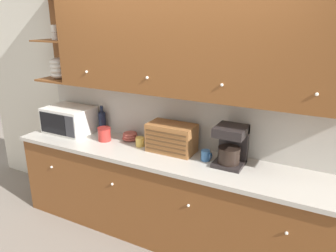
# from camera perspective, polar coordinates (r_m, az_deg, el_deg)

# --- Properties ---
(ground_plane) EXTENTS (24.00, 24.00, 0.00)m
(ground_plane) POSITION_cam_1_polar(r_m,az_deg,el_deg) (3.80, 1.51, -15.82)
(ground_plane) COLOR slate
(wall_back) EXTENTS (5.60, 0.06, 2.60)m
(wall_back) POSITION_cam_1_polar(r_m,az_deg,el_deg) (3.28, 1.94, 3.57)
(wall_back) COLOR beige
(wall_back) RESTS_ON ground_plane
(counter_unit) EXTENTS (3.22, 0.62, 0.90)m
(counter_unit) POSITION_cam_1_polar(r_m,az_deg,el_deg) (3.34, -0.73, -11.97)
(counter_unit) COLOR brown
(counter_unit) RESTS_ON ground_plane
(backsplash_panel) EXTENTS (3.20, 0.01, 0.57)m
(backsplash_panel) POSITION_cam_1_polar(r_m,az_deg,el_deg) (3.28, 1.64, 1.46)
(backsplash_panel) COLOR #B7B2A8
(backsplash_panel) RESTS_ON counter_unit
(upper_cabinets) EXTENTS (3.20, 0.36, 0.90)m
(upper_cabinets) POSITION_cam_1_polar(r_m,az_deg,el_deg) (2.92, 3.29, 13.94)
(upper_cabinets) COLOR brown
(upper_cabinets) RESTS_ON backsplash_panel
(microwave) EXTENTS (0.52, 0.39, 0.29)m
(microwave) POSITION_cam_1_polar(r_m,az_deg,el_deg) (3.84, -16.81, 1.06)
(microwave) COLOR silver
(microwave) RESTS_ON counter_unit
(wine_bottle) EXTENTS (0.08, 0.08, 0.31)m
(wine_bottle) POSITION_cam_1_polar(r_m,az_deg,el_deg) (3.74, -11.38, 0.98)
(wine_bottle) COLOR black
(wine_bottle) RESTS_ON counter_unit
(storage_canister) EXTENTS (0.14, 0.14, 0.14)m
(storage_canister) POSITION_cam_1_polar(r_m,az_deg,el_deg) (3.50, -11.03, -1.39)
(storage_canister) COLOR #B22D28
(storage_canister) RESTS_ON counter_unit
(bowl_stack_on_counter) EXTENTS (0.17, 0.17, 0.09)m
(bowl_stack_on_counter) POSITION_cam_1_polar(r_m,az_deg,el_deg) (3.48, -6.60, -1.75)
(bowl_stack_on_counter) COLOR #9E473D
(bowl_stack_on_counter) RESTS_ON counter_unit
(mug_blue_second) EXTENTS (0.10, 0.09, 0.09)m
(mug_blue_second) POSITION_cam_1_polar(r_m,az_deg,el_deg) (3.31, -4.85, -2.75)
(mug_blue_second) COLOR gold
(mug_blue_second) RESTS_ON counter_unit
(bread_box) EXTENTS (0.46, 0.26, 0.28)m
(bread_box) POSITION_cam_1_polar(r_m,az_deg,el_deg) (3.14, 0.64, -2.07)
(bread_box) COLOR #996033
(bread_box) RESTS_ON counter_unit
(mug) EXTENTS (0.10, 0.08, 0.10)m
(mug) POSITION_cam_1_polar(r_m,az_deg,el_deg) (3.00, 6.60, -5.11)
(mug) COLOR #38669E
(mug) RESTS_ON counter_unit
(coffee_maker) EXTENTS (0.26, 0.27, 0.36)m
(coffee_maker) POSITION_cam_1_polar(r_m,az_deg,el_deg) (2.92, 10.91, -3.27)
(coffee_maker) COLOR black
(coffee_maker) RESTS_ON counter_unit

